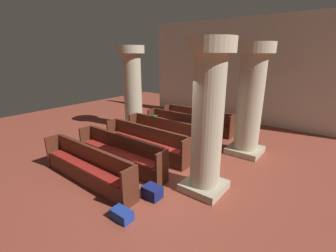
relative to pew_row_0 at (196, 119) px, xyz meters
name	(u,v)px	position (x,y,z in m)	size (l,w,h in m)	color
ground_plane	(160,171)	(1.03, -3.58, -0.46)	(19.20, 19.20, 0.00)	brown
back_wall	(248,72)	(1.03, 2.50, 1.79)	(10.00, 0.16, 4.50)	beige
pew_row_0	(196,119)	(0.00, 0.00, 0.00)	(3.09, 0.46, 0.87)	#562819
pew_row_1	(182,125)	(0.00, -1.02, 0.00)	(3.09, 0.46, 0.87)	#562819
pew_row_2	(166,132)	(0.00, -2.03, 0.00)	(3.09, 0.47, 0.87)	#562819
pew_row_3	(145,141)	(0.00, -3.05, 0.00)	(3.09, 0.46, 0.87)	#562819
pew_row_4	(120,151)	(0.00, -4.07, 0.00)	(3.09, 0.46, 0.87)	#562819
pew_row_5	(87,165)	(0.00, -5.08, 0.00)	(3.09, 0.47, 0.87)	#562819
pillar_aisle_side	(250,99)	(2.40, -1.00, 1.27)	(1.07, 1.07, 3.33)	tan
pillar_far_side	(132,86)	(-2.35, -1.24, 1.27)	(1.07, 1.07, 3.33)	tan
pillar_aisle_rear	(208,117)	(2.40, -3.64, 1.27)	(0.97, 0.97, 3.33)	tan
lectern	(217,115)	(0.38, 1.12, -0.01)	(0.48, 0.45, 1.08)	#492215
hymn_book	(154,116)	(-0.66, -1.84, 0.42)	(0.14, 0.22, 0.04)	#194723
kneeler_box_navy	(152,192)	(1.67, -4.61, -0.33)	(0.39, 0.31, 0.27)	navy
kneeler_box_blue	(122,215)	(1.67, -5.48, -0.36)	(0.43, 0.25, 0.20)	navy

